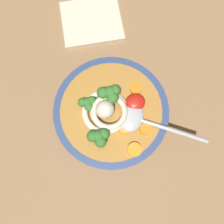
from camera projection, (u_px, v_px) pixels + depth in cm
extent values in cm
cube|color=#936D47|center=(115.00, 117.00, 51.72)|extent=(106.33, 106.33, 3.86)
cylinder|color=#334775|center=(112.00, 115.00, 46.73)|extent=(23.28, 23.28, 6.00)
cylinder|color=#B27A33|center=(112.00, 115.00, 46.50)|extent=(20.49, 20.49, 5.52)
torus|color=beige|center=(105.00, 112.00, 43.14)|extent=(9.29, 9.29, 1.28)
torus|color=beige|center=(109.00, 112.00, 42.11)|extent=(9.96, 9.96, 1.15)
sphere|color=beige|center=(105.00, 110.00, 41.52)|extent=(3.61, 3.61, 3.61)
ellipsoid|color=#B7B7BC|center=(132.00, 117.00, 42.74)|extent=(7.26, 7.41, 1.60)
cylinder|color=#B7B7BC|center=(169.00, 129.00, 42.18)|extent=(11.80, 10.50, 0.80)
ellipsoid|color=red|center=(135.00, 102.00, 43.35)|extent=(4.05, 3.65, 1.82)
cylinder|color=#7A9E60|center=(99.00, 137.00, 42.02)|extent=(1.12, 1.12, 1.20)
sphere|color=#38752D|center=(98.00, 136.00, 40.37)|extent=(2.20, 2.20, 2.20)
sphere|color=#38752D|center=(104.00, 134.00, 40.67)|extent=(2.20, 2.20, 2.20)
sphere|color=#38752D|center=(93.00, 136.00, 40.46)|extent=(2.20, 2.20, 2.20)
sphere|color=#38752D|center=(101.00, 142.00, 40.29)|extent=(2.20, 2.20, 2.20)
cylinder|color=#7A9E60|center=(88.00, 104.00, 43.69)|extent=(0.92, 0.92, 0.99)
sphere|color=#38752D|center=(87.00, 102.00, 42.33)|extent=(1.81, 1.81, 1.81)
sphere|color=#38752D|center=(92.00, 101.00, 42.58)|extent=(1.81, 1.81, 1.81)
sphere|color=#38752D|center=(83.00, 102.00, 42.41)|extent=(1.81, 1.81, 1.81)
sphere|color=#38752D|center=(89.00, 106.00, 42.26)|extent=(1.81, 1.81, 1.81)
cylinder|color=#7A9E60|center=(109.00, 95.00, 43.96)|extent=(1.22, 1.22, 1.30)
sphere|color=#38752D|center=(109.00, 92.00, 42.17)|extent=(2.39, 2.39, 2.39)
sphere|color=#38752D|center=(115.00, 91.00, 42.49)|extent=(2.39, 2.39, 2.39)
sphere|color=#38752D|center=(103.00, 93.00, 42.26)|extent=(2.39, 2.39, 2.39)
sphere|color=#38752D|center=(111.00, 98.00, 42.07)|extent=(2.39, 2.39, 2.39)
cylinder|color=orange|center=(146.00, 129.00, 42.67)|extent=(2.40, 2.40, 0.67)
cylinder|color=orange|center=(124.00, 128.00, 42.67)|extent=(2.50, 2.50, 0.76)
cylinder|color=orange|center=(136.00, 89.00, 44.57)|extent=(2.43, 2.43, 0.78)
cylinder|color=orange|center=(133.00, 150.00, 41.65)|extent=(2.72, 2.72, 0.79)
cube|color=beige|center=(92.00, 21.00, 55.17)|extent=(17.28, 16.06, 0.80)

